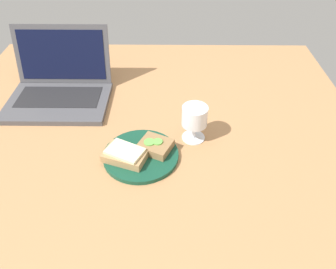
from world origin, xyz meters
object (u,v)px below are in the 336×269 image
at_px(sandwich_with_cheese, 125,154).
at_px(laptop, 59,88).
at_px(plate, 141,155).
at_px(sandwich_with_cucumber, 155,146).
at_px(wine_glass, 195,117).

distance_m(sandwich_with_cheese, laptop, 0.43).
distance_m(plate, sandwich_with_cheese, 0.05).
height_order(plate, sandwich_with_cucumber, sandwich_with_cucumber).
relative_size(plate, laptop, 0.63).
bearing_deg(wine_glass, sandwich_with_cucumber, -149.75).
relative_size(sandwich_with_cucumber, laptop, 0.32).
height_order(sandwich_with_cucumber, laptop, laptop).
relative_size(wine_glass, laptop, 0.33).
relative_size(plate, sandwich_with_cheese, 1.60).
relative_size(sandwich_with_cheese, wine_glass, 1.18).
height_order(wine_glass, laptop, laptop).
bearing_deg(laptop, sandwich_with_cucumber, -38.93).
relative_size(plate, sandwich_with_cucumber, 1.93).
distance_m(sandwich_with_cucumber, laptop, 0.46).
bearing_deg(laptop, wine_glass, -24.97).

